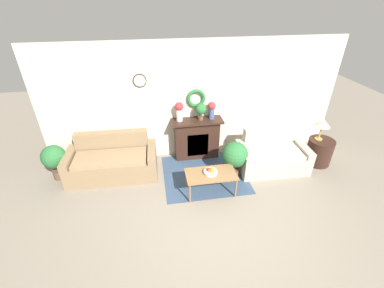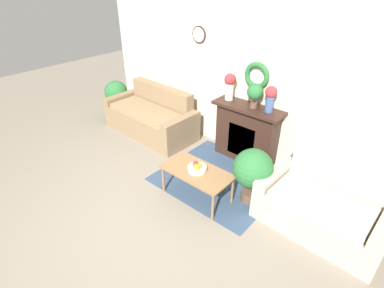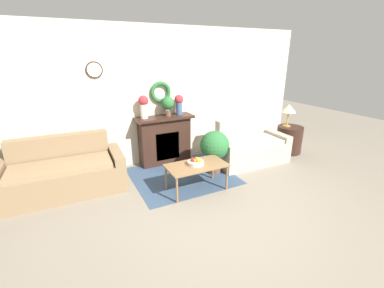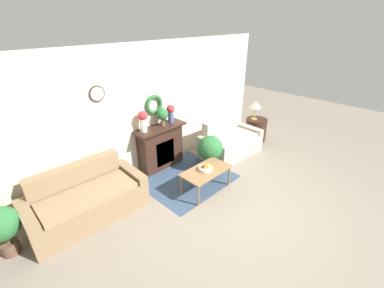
# 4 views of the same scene
# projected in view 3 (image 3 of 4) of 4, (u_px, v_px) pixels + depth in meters

# --- Properties ---
(ground_plane) EXTENTS (16.00, 16.00, 0.00)m
(ground_plane) POSITION_uv_depth(u_px,v_px,m) (227.00, 222.00, 3.52)
(ground_plane) COLOR gray
(floor_rug) EXTENTS (1.80, 1.63, 0.01)m
(floor_rug) POSITION_uv_depth(u_px,v_px,m) (182.00, 175.00, 4.85)
(floor_rug) COLOR #334760
(floor_rug) RESTS_ON ground_plane
(wall_back) EXTENTS (6.80, 0.14, 2.70)m
(wall_back) POSITION_uv_depth(u_px,v_px,m) (159.00, 97.00, 5.18)
(wall_back) COLOR beige
(wall_back) RESTS_ON ground_plane
(fireplace) EXTENTS (1.17, 0.41, 0.99)m
(fireplace) POSITION_uv_depth(u_px,v_px,m) (165.00, 139.00, 5.29)
(fireplace) COLOR #331E16
(fireplace) RESTS_ON ground_plane
(couch_left) EXTENTS (1.92, 0.93, 0.89)m
(couch_left) POSITION_uv_depth(u_px,v_px,m) (63.00, 174.00, 4.20)
(couch_left) COLOR #846B4C
(couch_left) RESTS_ON ground_plane
(loveseat_right) EXTENTS (1.55, 0.92, 0.86)m
(loveseat_right) POSITION_uv_depth(u_px,v_px,m) (248.00, 147.00, 5.43)
(loveseat_right) COLOR #B2A893
(loveseat_right) RESTS_ON ground_plane
(coffee_table) EXTENTS (0.99, 0.53, 0.46)m
(coffee_table) POSITION_uv_depth(u_px,v_px,m) (197.00, 167.00, 4.22)
(coffee_table) COLOR olive
(coffee_table) RESTS_ON ground_plane
(fruit_bowl) EXTENTS (0.27, 0.27, 0.12)m
(fruit_bowl) POSITION_uv_depth(u_px,v_px,m) (196.00, 162.00, 4.19)
(fruit_bowl) COLOR beige
(fruit_bowl) RESTS_ON coffee_table
(side_table_by_loveseat) EXTENTS (0.57, 0.57, 0.61)m
(side_table_by_loveseat) POSITION_uv_depth(u_px,v_px,m) (289.00, 139.00, 5.90)
(side_table_by_loveseat) COLOR #331E16
(side_table_by_loveseat) RESTS_ON ground_plane
(table_lamp) EXTENTS (0.32, 0.32, 0.51)m
(table_lamp) POSITION_uv_depth(u_px,v_px,m) (289.00, 109.00, 5.68)
(table_lamp) COLOR #B28E42
(table_lamp) RESTS_ON side_table_by_loveseat
(vase_on_mantel_left) EXTENTS (0.19, 0.19, 0.44)m
(vase_on_mantel_left) POSITION_uv_depth(u_px,v_px,m) (144.00, 105.00, 4.88)
(vase_on_mantel_left) COLOR silver
(vase_on_mantel_left) RESTS_ON fireplace
(vase_on_mantel_right) EXTENTS (0.18, 0.18, 0.40)m
(vase_on_mantel_right) POSITION_uv_depth(u_px,v_px,m) (179.00, 103.00, 5.20)
(vase_on_mantel_right) COLOR #3D5684
(vase_on_mantel_right) RESTS_ON fireplace
(potted_plant_on_mantel) EXTENTS (0.25, 0.25, 0.39)m
(potted_plant_on_mantel) POSITION_uv_depth(u_px,v_px,m) (168.00, 104.00, 5.07)
(potted_plant_on_mantel) COLOR brown
(potted_plant_on_mantel) RESTS_ON fireplace
(potted_plant_floor_by_loveseat) EXTENTS (0.55, 0.55, 0.83)m
(potted_plant_floor_by_loveseat) POSITION_uv_depth(u_px,v_px,m) (215.00, 147.00, 4.82)
(potted_plant_floor_by_loveseat) COLOR brown
(potted_plant_floor_by_loveseat) RESTS_ON ground_plane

